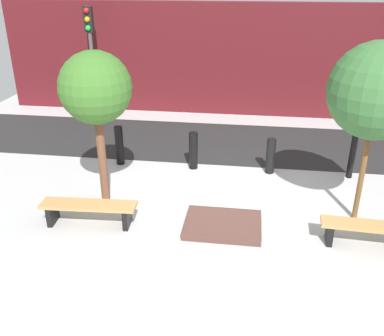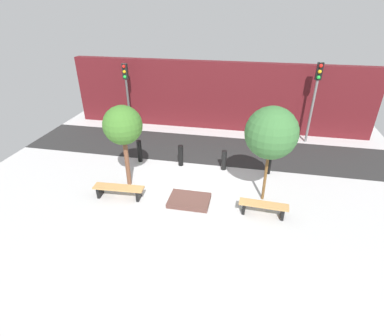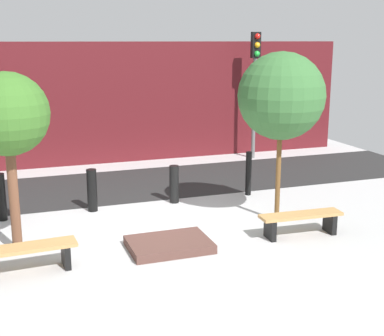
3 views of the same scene
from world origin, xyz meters
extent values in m
plane|color=#B2B2B2|center=(0.00, 0.00, 0.00)|extent=(18.00, 18.00, 0.00)
cube|color=#262626|center=(0.00, 3.81, 0.01)|extent=(18.00, 3.22, 0.01)
cube|color=#511419|center=(0.00, 6.77, 1.82)|extent=(16.20, 0.50, 3.65)
cube|color=black|center=(-3.34, -0.98, 0.20)|extent=(0.12, 0.43, 0.39)
cube|color=black|center=(-1.85, -0.90, 0.20)|extent=(0.12, 0.43, 0.39)
cube|color=#B2844C|center=(-2.59, -0.94, 0.42)|extent=(1.87, 0.52, 0.06)
cube|color=black|center=(1.96, -0.91, 0.19)|extent=(0.12, 0.39, 0.39)
cube|color=black|center=(3.23, -0.97, 0.19)|extent=(0.12, 0.39, 0.39)
cube|color=#B2844C|center=(2.59, -0.94, 0.42)|extent=(1.65, 0.47, 0.06)
cube|color=#53352E|center=(0.00, -0.74, 0.08)|extent=(1.46, 1.06, 0.16)
cylinder|color=brown|center=(-2.59, 0.02, 1.04)|extent=(0.17, 0.17, 2.09)
sphere|color=#3B6E27|center=(-2.59, 0.02, 2.48)|extent=(1.43, 1.43, 1.43)
cylinder|color=brown|center=(2.59, 0.02, 1.06)|extent=(0.10, 0.10, 2.12)
sphere|color=#376935|center=(2.59, 0.02, 2.61)|extent=(1.75, 1.75, 1.75)
cylinder|color=black|center=(-2.84, 1.94, 0.50)|extent=(0.21, 0.21, 1.01)
cylinder|color=black|center=(-0.95, 1.94, 0.47)|extent=(0.22, 0.22, 0.95)
cylinder|color=black|center=(0.95, 1.94, 0.44)|extent=(0.22, 0.22, 0.88)
cylinder|color=black|center=(2.84, 1.94, 0.54)|extent=(0.14, 0.14, 1.08)
cylinder|color=#474747|center=(-4.79, 5.72, 1.77)|extent=(0.12, 0.12, 3.55)
cube|color=black|center=(-4.79, 5.72, 3.16)|extent=(0.28, 0.16, 0.78)
sphere|color=red|center=(-4.79, 5.61, 3.42)|extent=(0.17, 0.17, 0.17)
sphere|color=orange|center=(-4.79, 5.61, 3.16)|extent=(0.17, 0.17, 0.17)
sphere|color=green|center=(-4.79, 5.61, 2.90)|extent=(0.17, 0.17, 0.17)
cylinder|color=slate|center=(4.79, 5.72, 1.97)|extent=(0.12, 0.12, 3.93)
cube|color=black|center=(4.79, 5.72, 3.54)|extent=(0.28, 0.16, 0.78)
sphere|color=red|center=(4.79, 5.61, 3.80)|extent=(0.17, 0.17, 0.17)
sphere|color=orange|center=(4.79, 5.61, 3.54)|extent=(0.17, 0.17, 0.17)
sphere|color=green|center=(4.79, 5.61, 3.28)|extent=(0.17, 0.17, 0.17)
camera|label=1|loc=(0.39, -7.77, 4.53)|focal=40.00mm
camera|label=2|loc=(1.86, -9.39, 6.36)|focal=28.00mm
camera|label=3|loc=(-2.63, -9.45, 3.69)|focal=50.00mm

